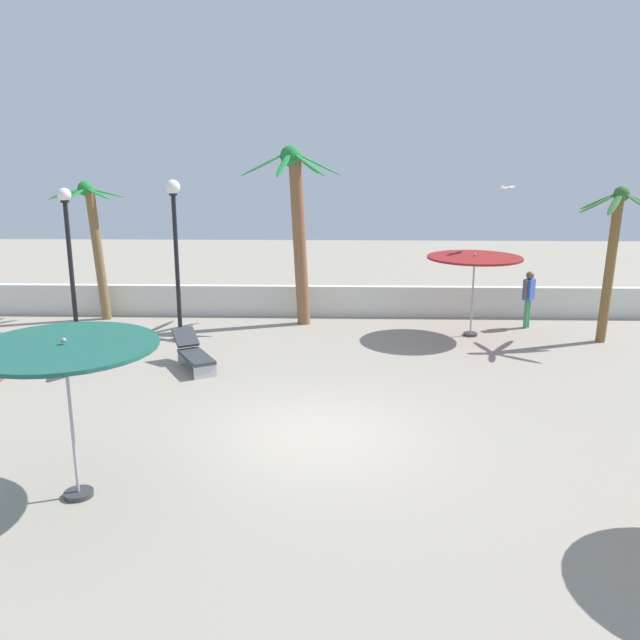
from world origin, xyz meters
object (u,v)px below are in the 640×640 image
palm_tree_2 (297,215)px  lounge_chair_0 (193,352)px  lounge_chair_1 (66,353)px  lamp_post_0 (70,255)px  patio_umbrella_0 (475,260)px  patio_umbrella_1 (65,353)px  seagull_0 (507,188)px  guest_0 (529,294)px  palm_tree_1 (94,231)px  palm_tree_0 (613,244)px  lamp_post_1 (176,239)px

palm_tree_2 → lounge_chair_0: bearing=-117.4°
lounge_chair_0 → lounge_chair_1: size_ratio=1.03×
palm_tree_2 → lamp_post_0: (-5.83, -2.73, -0.79)m
patio_umbrella_0 → palm_tree_2: bearing=166.1°
patio_umbrella_1 → seagull_0: 13.96m
lounge_chair_0 → guest_0: guest_0 is taller
palm_tree_1 → palm_tree_2: 6.35m
palm_tree_2 → patio_umbrella_0: bearing=-13.9°
palm_tree_2 → seagull_0: 6.18m
palm_tree_1 → palm_tree_2: bearing=-3.9°
patio_umbrella_1 → palm_tree_0: (11.45, 8.97, 0.41)m
lamp_post_1 → guest_0: 10.42m
palm_tree_0 → lounge_chair_1: 14.54m
lamp_post_0 → seagull_0: (11.95, 2.59, 1.61)m
seagull_0 → lounge_chair_0: bearing=-153.0°
palm_tree_0 → seagull_0: (-2.57, 1.65, 1.40)m
palm_tree_1 → guest_0: bearing=-3.3°
palm_tree_1 → guest_0: (13.25, -0.76, -1.74)m
lounge_chair_1 → guest_0: 13.05m
patio_umbrella_1 → seagull_0: bearing=50.1°
lamp_post_0 → lounge_chair_0: size_ratio=2.25×
patio_umbrella_1 → palm_tree_2: size_ratio=0.51×
patio_umbrella_0 → seagull_0: 2.47m
palm_tree_1 → palm_tree_2: palm_tree_2 is taller
lamp_post_0 → lounge_chair_1: (0.45, -1.87, -2.14)m
palm_tree_1 → lamp_post_0: 3.21m
patio_umbrella_1 → lamp_post_1: bearing=93.0°
patio_umbrella_0 → guest_0: bearing=26.5°
patio_umbrella_1 → palm_tree_1: size_ratio=0.63×
patio_umbrella_1 → guest_0: 14.29m
lamp_post_1 → lamp_post_0: bearing=-161.3°
lamp_post_1 → lounge_chair_0: bearing=-70.3°
lamp_post_0 → guest_0: (12.77, 2.39, -1.49)m
palm_tree_1 → lounge_chair_0: size_ratio=2.27×
lounge_chair_0 → lounge_chair_1: lounge_chair_1 is taller
guest_0 → patio_umbrella_0: bearing=-153.5°
patio_umbrella_0 → lamp_post_0: 11.02m
patio_umbrella_1 → palm_tree_1: 11.74m
patio_umbrella_1 → seagull_0: size_ratio=3.18×
palm_tree_2 → lamp_post_0: palm_tree_2 is taller
patio_umbrella_0 → lounge_chair_1: 11.13m
guest_0 → seagull_0: seagull_0 is taller
palm_tree_1 → seagull_0: size_ratio=5.02×
lamp_post_1 → seagull_0: bearing=10.4°
patio_umbrella_0 → palm_tree_1: size_ratio=0.62×
lamp_post_0 → lamp_post_1: (2.61, 0.88, 0.31)m
guest_0 → seagull_0: 3.20m
patio_umbrella_0 → lounge_chair_0: 8.23m
palm_tree_0 → lamp_post_1: bearing=-179.7°
lounge_chair_1 → seagull_0: 12.89m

